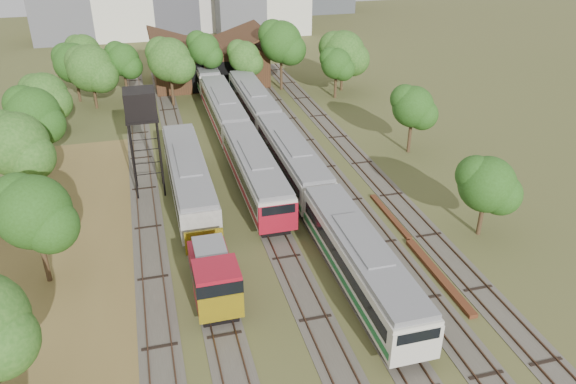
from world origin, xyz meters
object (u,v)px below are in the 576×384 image
object	(u,v)px
shunter_locomotive	(214,278)
water_tower	(140,107)
railcar_green_set	(292,161)
railcar_red_set	(238,138)

from	to	relation	value
shunter_locomotive	water_tower	distance (m)	18.97
railcar_green_set	water_tower	distance (m)	14.80
railcar_green_set	shunter_locomotive	distance (m)	19.09
shunter_locomotive	railcar_red_set	bearing A→B (deg)	75.51
railcar_red_set	water_tower	xyz separation A→B (m)	(-9.39, -5.68, 6.14)
railcar_green_set	shunter_locomotive	size ratio (longest dim) A/B	6.43
water_tower	shunter_locomotive	bearing A→B (deg)	-79.05
water_tower	railcar_red_set	bearing A→B (deg)	31.15
railcar_green_set	shunter_locomotive	xyz separation A→B (m)	(-10.00, -16.26, -0.22)
railcar_red_set	railcar_green_set	size ratio (longest dim) A/B	0.66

